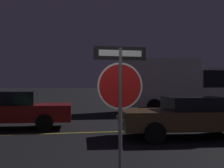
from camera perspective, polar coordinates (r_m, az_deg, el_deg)
road_center_stripe at (r=10.60m, az=-6.50°, el=-8.85°), size 38.63×0.12×0.01m
stop_sign at (r=5.08m, az=1.52°, el=-0.44°), size 0.88×0.08×2.24m
passing_car_2 at (r=12.04m, az=-18.78°, el=-4.50°), size 4.94×2.13×1.36m
passing_car_3 at (r=9.84m, az=14.19°, el=-5.75°), size 4.43×2.28×1.24m
delivery_truck at (r=18.64m, az=12.62°, el=0.04°), size 6.52×2.84×3.04m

